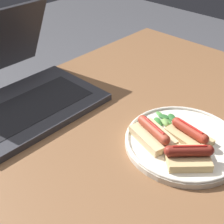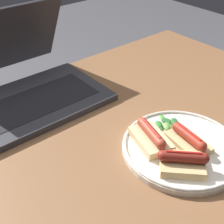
# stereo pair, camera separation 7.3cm
# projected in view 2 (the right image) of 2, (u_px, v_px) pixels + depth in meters

# --- Properties ---
(desk) EXTENTS (1.32, 0.71, 0.71)m
(desk) POSITION_uv_depth(u_px,v_px,m) (95.00, 153.00, 0.80)
(desk) COLOR brown
(desk) RESTS_ON ground_plane
(laptop) EXTENTS (0.37, 0.37, 0.24)m
(laptop) POSITION_uv_depth(u_px,v_px,m) (27.00, 83.00, 0.88)
(laptop) COLOR #2D2D33
(laptop) RESTS_ON desk
(plate) EXTENTS (0.27, 0.27, 0.02)m
(plate) POSITION_uv_depth(u_px,v_px,m) (182.00, 147.00, 0.70)
(plate) COLOR silver
(plate) RESTS_ON desk
(sausage_toast_left) EXTENTS (0.09, 0.12, 0.04)m
(sausage_toast_left) POSITION_uv_depth(u_px,v_px,m) (151.00, 137.00, 0.70)
(sausage_toast_left) COLOR #D6B784
(sausage_toast_left) RESTS_ON plate
(sausage_toast_middle) EXTENTS (0.07, 0.11, 0.04)m
(sausage_toast_middle) POSITION_uv_depth(u_px,v_px,m) (188.00, 139.00, 0.70)
(sausage_toast_middle) COLOR tan
(sausage_toast_middle) RESTS_ON plate
(sausage_toast_right) EXTENTS (0.11, 0.11, 0.04)m
(sausage_toast_right) POSITION_uv_depth(u_px,v_px,m) (182.00, 161.00, 0.64)
(sausage_toast_right) COLOR tan
(sausage_toast_right) RESTS_ON plate
(salad_pile) EXTENTS (0.08, 0.06, 0.01)m
(salad_pile) POSITION_uv_depth(u_px,v_px,m) (165.00, 124.00, 0.76)
(salad_pile) COLOR #4C8E3D
(salad_pile) RESTS_ON plate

